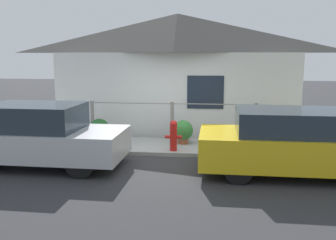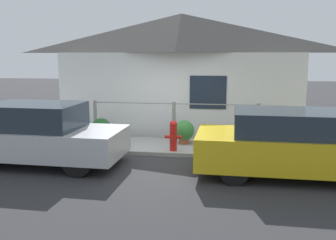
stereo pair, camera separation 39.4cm
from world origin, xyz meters
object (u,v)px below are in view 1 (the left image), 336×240
at_px(car_left, 40,136).
at_px(car_right, 298,143).
at_px(potted_plant_by_fence, 99,129).
at_px(fire_hydrant, 173,135).
at_px(potted_plant_near_hydrant, 183,131).

bearing_deg(car_left, car_right, 1.35).
relative_size(car_right, potted_plant_by_fence, 6.50).
bearing_deg(car_left, fire_hydrant, 25.70).
bearing_deg(fire_hydrant, car_left, -155.66).
height_order(car_right, fire_hydrant, car_right).
distance_m(car_left, potted_plant_near_hydrant, 3.85).
xyz_separation_m(car_left, car_right, (5.78, -0.00, -0.02)).
distance_m(fire_hydrant, potted_plant_near_hydrant, 0.85).
bearing_deg(potted_plant_near_hydrant, car_right, -39.67).
bearing_deg(potted_plant_by_fence, potted_plant_near_hydrant, 0.64).
bearing_deg(potted_plant_near_hydrant, fire_hydrant, -102.82).
xyz_separation_m(fire_hydrant, potted_plant_near_hydrant, (0.19, 0.83, -0.06)).
bearing_deg(car_right, car_left, -179.15).
distance_m(car_right, potted_plant_near_hydrant, 3.41).
relative_size(car_right, potted_plant_near_hydrant, 6.53).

